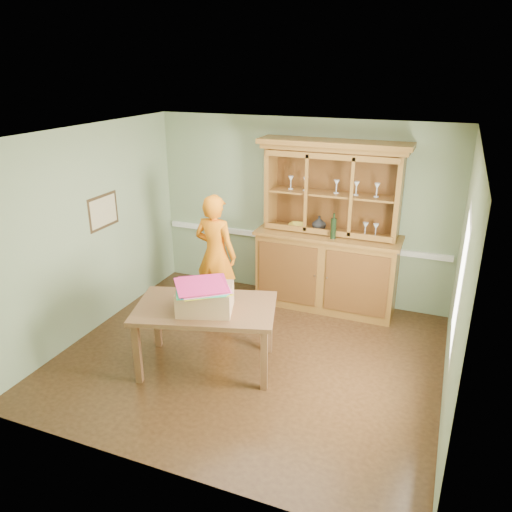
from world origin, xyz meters
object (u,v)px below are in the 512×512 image
at_px(china_hutch, 328,252).
at_px(cardboard_box, 205,299).
at_px(person, 216,255).
at_px(dining_table, 206,313).

distance_m(china_hutch, cardboard_box, 2.34).
distance_m(cardboard_box, person, 1.55).
relative_size(china_hutch, dining_table, 1.36).
bearing_deg(dining_table, china_hutch, 50.22).
height_order(china_hutch, cardboard_box, china_hutch).
xyz_separation_m(china_hutch, person, (-1.44, -0.73, 0.02)).
xyz_separation_m(china_hutch, dining_table, (-0.91, -2.09, -0.15)).
relative_size(dining_table, person, 1.03).
xyz_separation_m(china_hutch, cardboard_box, (-0.86, -2.17, 0.08)).
distance_m(china_hutch, person, 1.61).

